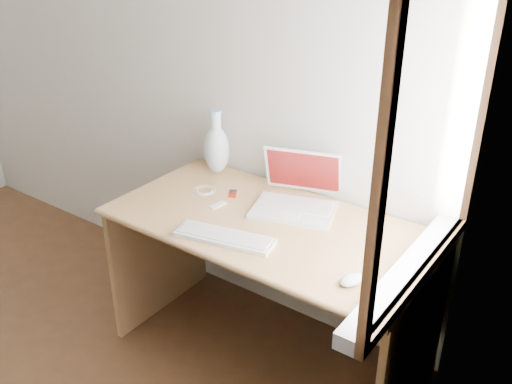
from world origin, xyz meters
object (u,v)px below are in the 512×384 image
Objects in this scene: desk at (280,255)px; external_keyboard at (224,237)px; laptop at (300,197)px; vase at (217,148)px.

desk is 0.39m from external_keyboard.
laptop is (0.04, 0.10, 0.27)m from desk.
vase is (-0.55, 0.09, 0.08)m from laptop.
vase is (-0.51, 0.19, 0.35)m from desk.
external_keyboard is (-0.07, -0.31, 0.23)m from desk.
laptop is at bearing -9.40° from vase.
laptop reaches higher than external_keyboard.
laptop is 1.27× the size of vase.
desk is 0.29m from laptop.
external_keyboard is 1.31× the size of vase.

